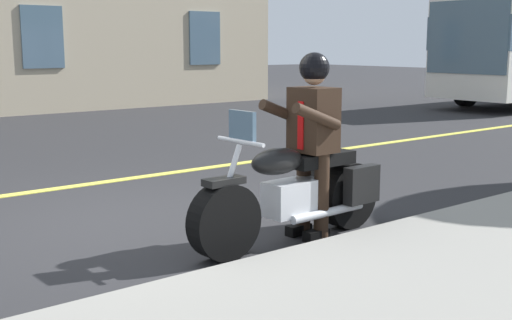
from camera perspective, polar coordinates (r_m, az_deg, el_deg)
ground_plane at (r=6.87m, az=-11.25°, el=-5.41°), size 80.00×80.00×0.00m
lane_center_stripe at (r=8.66m, az=-17.30°, el=-2.45°), size 60.00×0.16×0.01m
motorcycle_main at (r=6.06m, az=3.59°, el=-2.91°), size 2.22×0.63×1.26m
rider_main at (r=6.09m, az=4.92°, el=2.71°), size 0.63×0.56×1.74m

